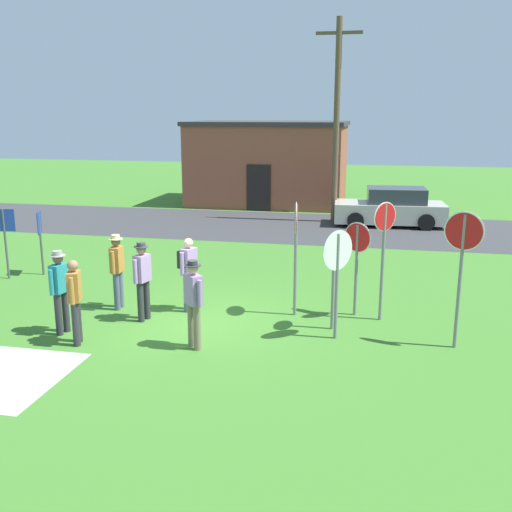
# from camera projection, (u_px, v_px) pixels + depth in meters

# --- Properties ---
(ground_plane) EXTENTS (80.00, 80.00, 0.00)m
(ground_plane) POSITION_uv_depth(u_px,v_px,m) (192.00, 322.00, 12.82)
(ground_plane) COLOR #3D7528
(street_asphalt) EXTENTS (60.00, 6.40, 0.01)m
(street_asphalt) POSITION_uv_depth(u_px,v_px,m) (279.00, 226.00, 23.53)
(street_asphalt) COLOR #38383A
(street_asphalt) RESTS_ON ground
(building_background) EXTENTS (7.50, 5.07, 3.97)m
(building_background) POSITION_uv_depth(u_px,v_px,m) (269.00, 163.00, 29.06)
(building_background) COLOR brown
(building_background) RESTS_ON ground
(utility_pole) EXTENTS (1.80, 0.24, 7.97)m
(utility_pole) POSITION_uv_depth(u_px,v_px,m) (337.00, 118.00, 23.53)
(utility_pole) COLOR brown
(utility_pole) RESTS_ON ground
(parked_car_on_street) EXTENTS (4.41, 2.24, 1.51)m
(parked_car_on_street) POSITION_uv_depth(u_px,v_px,m) (391.00, 208.00, 23.57)
(parked_car_on_street) COLOR #B7B2A3
(parked_car_on_street) RESTS_ON ground
(stop_sign_rear_left) EXTENTS (0.08, 0.61, 1.99)m
(stop_sign_rear_left) POSITION_uv_depth(u_px,v_px,m) (334.00, 268.00, 12.13)
(stop_sign_rear_left) COLOR slate
(stop_sign_rear_left) RESTS_ON ground
(stop_sign_tallest) EXTENTS (0.69, 0.30, 2.66)m
(stop_sign_tallest) POSITION_uv_depth(u_px,v_px,m) (462.00, 256.00, 11.04)
(stop_sign_tallest) COLOR slate
(stop_sign_tallest) RESTS_ON ground
(stop_sign_far_back) EXTENTS (0.58, 0.35, 2.10)m
(stop_sign_far_back) POSITION_uv_depth(u_px,v_px,m) (357.00, 253.00, 12.97)
(stop_sign_far_back) COLOR slate
(stop_sign_far_back) RESTS_ON ground
(stop_sign_nearest) EXTENTS (0.52, 0.63, 2.21)m
(stop_sign_nearest) POSITION_uv_depth(u_px,v_px,m) (337.00, 265.00, 11.57)
(stop_sign_nearest) COLOR slate
(stop_sign_nearest) RESTS_ON ground
(stop_sign_low_front) EXTENTS (0.12, 0.68, 2.55)m
(stop_sign_low_front) POSITION_uv_depth(u_px,v_px,m) (296.00, 240.00, 12.90)
(stop_sign_low_front) COLOR slate
(stop_sign_low_front) RESTS_ON ground
(stop_sign_leaning_left) EXTENTS (0.45, 0.46, 2.60)m
(stop_sign_leaning_left) POSITION_uv_depth(u_px,v_px,m) (384.00, 243.00, 12.59)
(stop_sign_leaning_left) COLOR slate
(stop_sign_leaning_left) RESTS_ON ground
(person_in_teal) EXTENTS (0.31, 0.55, 1.74)m
(person_in_teal) POSITION_uv_depth(u_px,v_px,m) (143.00, 277.00, 12.74)
(person_in_teal) COLOR #2D2D33
(person_in_teal) RESTS_ON ground
(person_in_dark_shirt) EXTENTS (0.32, 0.57, 1.74)m
(person_in_dark_shirt) POSITION_uv_depth(u_px,v_px,m) (117.00, 267.00, 13.50)
(person_in_dark_shirt) COLOR #4C5670
(person_in_dark_shirt) RESTS_ON ground
(person_holding_notes) EXTENTS (0.32, 0.55, 1.69)m
(person_holding_notes) POSITION_uv_depth(u_px,v_px,m) (75.00, 297.00, 11.42)
(person_holding_notes) COLOR #2D2D33
(person_holding_notes) RESTS_ON ground
(person_near_signs) EXTENTS (0.32, 0.56, 1.74)m
(person_near_signs) POSITION_uv_depth(u_px,v_px,m) (60.00, 287.00, 11.97)
(person_near_signs) COLOR #2D2D33
(person_near_signs) RESTS_ON ground
(person_in_blue) EXTENTS (0.44, 0.54, 1.69)m
(person_in_blue) POSITION_uv_depth(u_px,v_px,m) (188.00, 269.00, 13.37)
(person_in_blue) COLOR #4C5670
(person_in_blue) RESTS_ON ground
(person_on_left) EXTENTS (0.44, 0.41, 1.74)m
(person_on_left) POSITION_uv_depth(u_px,v_px,m) (194.00, 299.00, 11.21)
(person_on_left) COLOR #7A6B56
(person_on_left) RESTS_ON ground
(info_panel_leftmost) EXTENTS (0.59, 0.17, 1.91)m
(info_panel_leftmost) POSITION_uv_depth(u_px,v_px,m) (4.00, 231.00, 15.88)
(info_panel_leftmost) COLOR #4C4C51
(info_panel_leftmost) RESTS_ON ground
(info_panel_middle) EXTENTS (0.25, 0.56, 1.77)m
(info_panel_middle) POSITION_uv_depth(u_px,v_px,m) (40.00, 231.00, 16.29)
(info_panel_middle) COLOR #4C4C51
(info_panel_middle) RESTS_ON ground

